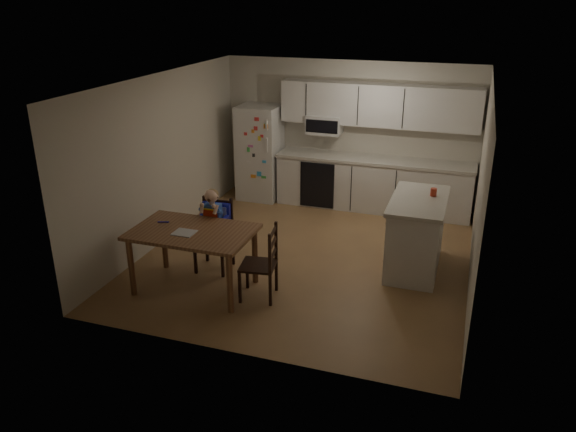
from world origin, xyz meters
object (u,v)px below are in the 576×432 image
Objects in this scene: refrigerator at (260,153)px; chair_side at (266,259)px; chair_booster at (214,221)px; kitchen_island at (416,234)px; red_cup at (434,192)px; dining_table at (193,238)px.

refrigerator is 1.79× the size of chair_side.
kitchen_island is at bearing 15.29° from chair_booster.
chair_side is at bearing -33.34° from chair_booster.
red_cup is 2.97m from chair_booster.
red_cup reaches higher than chair_side.
refrigerator is 3.72m from red_cup.
refrigerator is at bearing 146.28° from kitchen_island.
kitchen_island is 0.61m from red_cup.
kitchen_island is 12.98× the size of red_cup.
red_cup is 0.09× the size of chair_booster.
chair_booster reaches higher than kitchen_island.
chair_booster is (-0.00, 0.62, -0.00)m from dining_table.
kitchen_island reaches higher than dining_table.
red_cup is at bearing 48.19° from kitchen_island.
refrigerator reaches higher than chair_booster.
dining_table is 1.59× the size of chair_side.
red_cup is (0.16, 0.18, 0.56)m from kitchen_island.
red_cup reaches higher than kitchen_island.
chair_side is at bearing -139.45° from kitchen_island.
chair_side is at bearing -138.68° from red_cup.
chair_booster is (-2.76, -1.04, -0.37)m from red_cup.
red_cup is at bearing 122.84° from chair_side.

